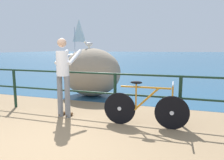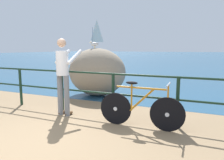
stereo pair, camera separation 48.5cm
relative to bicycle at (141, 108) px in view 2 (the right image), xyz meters
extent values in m
cube|color=#846B4C|center=(-1.43, 18.56, -0.44)|extent=(120.00, 120.00, 0.10)
cube|color=navy|center=(-1.43, 46.50, -0.39)|extent=(120.00, 90.00, 0.01)
cylinder|color=black|center=(-3.51, 0.35, 0.12)|extent=(0.07, 0.07, 1.02)
cylinder|color=black|center=(-2.12, 0.35, 0.12)|extent=(0.07, 0.07, 1.02)
cylinder|color=black|center=(-0.73, 0.35, 0.12)|extent=(0.07, 0.07, 1.02)
cylinder|color=black|center=(0.65, 0.35, 0.12)|extent=(0.07, 0.07, 1.02)
cylinder|color=black|center=(-1.43, 0.35, 0.61)|extent=(9.73, 0.04, 0.04)
cylinder|color=black|center=(-1.43, 0.35, 0.16)|extent=(9.73, 0.04, 0.04)
cylinder|color=black|center=(-0.52, -0.01, -0.06)|extent=(0.66, 0.05, 0.66)
cylinder|color=#B7BCC6|center=(-0.52, -0.01, -0.06)|extent=(0.08, 0.06, 0.08)
cylinder|color=black|center=(0.52, 0.01, -0.06)|extent=(0.66, 0.05, 0.66)
cylinder|color=#B7BCC6|center=(0.52, 0.01, -0.06)|extent=(0.08, 0.06, 0.08)
cylinder|color=#B27219|center=(0.00, 0.00, 0.41)|extent=(0.99, 0.06, 0.04)
cylinder|color=#B27219|center=(0.02, 0.00, 0.18)|extent=(0.50, 0.05, 0.50)
cylinder|color=#B27219|center=(-0.19, 0.00, 0.21)|extent=(0.03, 0.03, 0.53)
ellipsoid|color=black|center=(-0.19, 0.00, 0.50)|extent=(0.24, 0.11, 0.06)
cylinder|color=#B27219|center=(0.52, 0.01, 0.23)|extent=(0.03, 0.03, 0.57)
cylinder|color=#B7BCC6|center=(0.52, 0.01, 0.51)|extent=(0.04, 0.48, 0.03)
cylinder|color=slate|center=(-1.97, 0.06, 0.09)|extent=(0.12, 0.12, 0.95)
ellipsoid|color=#513319|center=(-1.96, 0.12, -0.35)|extent=(0.12, 0.27, 0.08)
cylinder|color=slate|center=(-1.77, 0.04, 0.09)|extent=(0.12, 0.12, 0.95)
ellipsoid|color=#513319|center=(-1.76, 0.10, -0.35)|extent=(0.12, 0.27, 0.08)
cylinder|color=white|center=(-1.87, 0.05, 0.84)|extent=(0.28, 0.28, 0.55)
sphere|color=tan|center=(-1.87, 0.05, 1.29)|extent=(0.20, 0.20, 0.20)
cylinder|color=white|center=(-2.03, 0.30, 0.97)|extent=(0.12, 0.52, 0.34)
cylinder|color=white|center=(-1.67, 0.27, 0.97)|extent=(0.12, 0.52, 0.34)
ellipsoid|color=gray|center=(-2.14, 2.27, 0.39)|extent=(1.95, 1.50, 1.56)
cylinder|color=gold|center=(-2.21, 2.29, 1.20)|extent=(0.01, 0.01, 0.06)
cylinder|color=gold|center=(-2.25, 2.32, 1.20)|extent=(0.01, 0.01, 0.06)
ellipsoid|color=white|center=(-2.23, 2.31, 1.30)|extent=(0.25, 0.27, 0.13)
ellipsoid|color=#9E9EA3|center=(-2.22, 2.32, 1.33)|extent=(0.25, 0.26, 0.06)
sphere|color=white|center=(-2.31, 2.22, 1.37)|extent=(0.08, 0.08, 0.08)
cone|color=gold|center=(-2.34, 2.18, 1.36)|extent=(0.05, 0.05, 0.02)
ellipsoid|color=white|center=(-15.49, 26.92, -0.03)|extent=(3.98, 4.08, 0.70)
cube|color=silver|center=(-15.28, 27.14, 0.50)|extent=(1.48, 1.49, 0.36)
cylinder|color=#B2B2B7|center=(-15.63, 26.78, 2.42)|extent=(0.10, 0.10, 4.20)
pyramid|color=white|center=(-15.11, 27.32, 3.99)|extent=(1.15, 1.20, 3.57)
camera|label=1|loc=(0.63, -4.08, 1.17)|focal=33.87mm
camera|label=2|loc=(1.08, -3.91, 1.17)|focal=33.87mm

